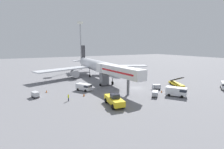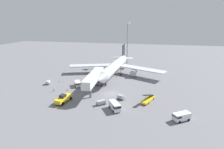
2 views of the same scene
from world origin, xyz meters
name	(u,v)px [view 1 (image 1 of 2)]	position (x,y,z in m)	size (l,w,h in m)	color
ground_plane	(135,88)	(0.00, 0.00, 0.00)	(300.00, 300.00, 0.00)	slate
airplane_at_gate	(96,66)	(-3.14, 22.55, 4.53)	(47.22, 46.03, 12.63)	silver
jet_bridge	(116,72)	(-6.46, 0.68, 5.37)	(4.66, 19.74, 7.16)	silver
pushback_tug	(114,100)	(-13.20, -10.45, 1.22)	(3.30, 6.93, 2.65)	yellow
belt_loader_truck	(176,83)	(13.15, -3.86, 0.78)	(4.51, 7.42, 3.36)	yellow
service_van_near_left	(177,91)	(3.95, -12.11, 1.30)	(4.43, 5.23, 2.30)	white
service_van_rear_left	(84,87)	(-14.68, 4.37, 1.13)	(3.97, 4.87, 1.97)	white
baggage_cart_far_right	(155,94)	(-0.99, -9.65, 0.77)	(2.89, 2.87, 1.38)	#38383D
baggage_cart_mid_center	(35,94)	(-27.51, 3.88, 0.80)	(1.79, 2.51, 1.44)	#38383D
baggage_cart_near_center	(156,87)	(4.36, -4.32, 0.81)	(2.55, 2.14, 1.45)	#38383D
ground_crew_worker_foreground	(68,97)	(-21.04, -2.77, 0.89)	(0.43, 0.43, 1.67)	#1E2333
safety_cone_alpha	(162,91)	(3.27, -7.58, 0.31)	(0.42, 0.42, 0.64)	black
safety_cone_bravo	(84,95)	(-16.58, -0.80, 0.37)	(0.49, 0.49, 0.75)	black
safety_cone_charlie	(46,91)	(-24.42, 7.45, 0.34)	(0.45, 0.45, 0.69)	black
apron_light_mast	(80,37)	(-1.15, 46.78, 17.14)	(2.40, 2.40, 24.53)	#93969B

